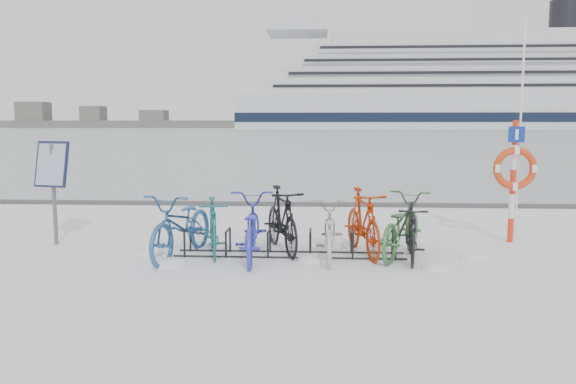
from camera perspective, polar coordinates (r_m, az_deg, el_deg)
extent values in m
plane|color=white|center=(9.84, 0.17, -6.47)|extent=(900.00, 900.00, 0.00)
cube|color=#97A2AA|center=(164.57, 3.14, 6.21)|extent=(400.00, 298.00, 0.02)
cube|color=#3F3F42|center=(15.62, 1.35, -1.24)|extent=(400.00, 0.25, 0.10)
cylinder|color=black|center=(9.84, -10.48, -5.27)|extent=(0.04, 0.04, 0.44)
cylinder|color=black|center=(10.26, -9.89, -4.76)|extent=(0.04, 0.04, 0.44)
cylinder|color=black|center=(10.00, -10.21, -3.78)|extent=(0.04, 0.44, 0.04)
cylinder|color=black|center=(9.69, -6.32, -5.38)|extent=(0.04, 0.04, 0.44)
cylinder|color=black|center=(10.12, -5.91, -4.85)|extent=(0.04, 0.04, 0.44)
cylinder|color=black|center=(9.86, -6.13, -3.86)|extent=(0.04, 0.44, 0.04)
cylinder|color=black|center=(9.60, -2.06, -5.47)|extent=(0.04, 0.04, 0.44)
cylinder|color=black|center=(10.03, -1.83, -4.92)|extent=(0.04, 0.04, 0.44)
cylinder|color=black|center=(9.77, -1.95, -3.93)|extent=(0.04, 0.44, 0.04)
cylinder|color=black|center=(9.56, 2.26, -5.52)|extent=(0.04, 0.04, 0.44)
cylinder|color=black|center=(9.99, 2.31, -4.97)|extent=(0.04, 0.04, 0.44)
cylinder|color=black|center=(9.73, 2.29, -3.97)|extent=(0.04, 0.44, 0.04)
cylinder|color=black|center=(9.58, 6.59, -5.54)|extent=(0.04, 0.04, 0.44)
cylinder|color=black|center=(10.00, 6.45, -4.99)|extent=(0.04, 0.04, 0.44)
cylinder|color=black|center=(9.75, 6.54, -4.00)|extent=(0.04, 0.44, 0.04)
cylinder|color=black|center=(9.64, 10.88, -5.53)|extent=(0.04, 0.04, 0.44)
cylinder|color=black|center=(10.07, 10.56, -4.99)|extent=(0.04, 0.04, 0.44)
cylinder|color=black|center=(9.81, 10.75, -4.00)|extent=(0.04, 0.44, 0.04)
cylinder|color=black|center=(9.62, 0.09, -6.66)|extent=(4.00, 0.03, 0.03)
cylinder|color=black|center=(10.05, 0.23, -6.07)|extent=(4.00, 0.03, 0.03)
cylinder|color=#595B5E|center=(11.44, -22.67, -0.27)|extent=(0.07, 0.07, 1.90)
cube|color=black|center=(11.36, -22.88, 2.62)|extent=(0.69, 0.38, 0.86)
cube|color=#8C99AD|center=(11.33, -22.97, 2.60)|extent=(0.61, 0.30, 0.77)
cylinder|color=red|center=(11.71, 21.66, -3.61)|extent=(0.11, 0.11, 0.47)
cylinder|color=silver|center=(11.64, 21.76, -1.34)|extent=(0.11, 0.11, 0.47)
cylinder|color=red|center=(11.58, 21.87, 0.96)|extent=(0.11, 0.11, 0.47)
cylinder|color=silver|center=(11.55, 21.97, 3.28)|extent=(0.11, 0.11, 0.47)
cylinder|color=red|center=(11.53, 22.08, 5.61)|extent=(0.11, 0.11, 0.47)
torus|color=red|center=(11.47, 22.07, 2.24)|extent=(0.82, 0.14, 0.82)
cube|color=navy|center=(11.45, 22.20, 5.44)|extent=(0.30, 0.03, 0.30)
cylinder|color=silver|center=(11.61, 22.51, 5.70)|extent=(0.04, 0.04, 4.27)
cube|color=silver|center=(212.32, 15.65, 7.86)|extent=(149.19, 27.71, 12.79)
cube|color=black|center=(198.72, 16.49, 7.30)|extent=(149.19, 0.30, 3.20)
cube|color=black|center=(225.90, 14.88, 7.28)|extent=(149.19, 0.30, 3.20)
cube|color=silver|center=(212.66, 15.73, 10.16)|extent=(133.21, 25.58, 4.26)
cube|color=silver|center=(213.33, 15.81, 12.45)|extent=(107.63, 22.38, 4.26)
cube|color=silver|center=(214.35, 15.89, 14.71)|extent=(82.05, 19.18, 4.26)
cube|color=silver|center=(210.59, 1.01, 16.58)|extent=(21.31, 21.31, 6.39)
cylinder|color=black|center=(227.77, 26.38, 16.23)|extent=(10.66, 10.66, 14.92)
cube|color=black|center=(200.31, 16.58, 11.57)|extent=(117.22, 0.20, 12.79)
cube|color=#494949|center=(295.27, -20.93, 6.45)|extent=(180.00, 12.00, 3.50)
cube|color=#494949|center=(308.75, -26.08, 6.90)|extent=(24.00, 10.00, 8.00)
cube|color=#494949|center=(284.36, -15.39, 7.31)|extent=(20.00, 10.00, 6.00)
imported|color=#265188|center=(9.84, -10.66, -3.10)|extent=(1.21, 2.34, 1.17)
imported|color=#185E60|center=(9.97, -7.64, -3.36)|extent=(0.84, 1.76, 1.02)
imported|color=#2D36B2|center=(9.56, -3.83, -3.43)|extent=(0.92, 2.20, 1.13)
imported|color=black|center=(10.10, -0.64, -2.65)|extent=(1.17, 2.07, 1.20)
imported|color=#ACAFB3|center=(9.62, 4.15, -3.78)|extent=(0.69, 1.90, 0.99)
imported|color=#A52806|center=(9.95, 7.62, -2.88)|extent=(0.96, 2.05, 1.19)
imported|color=#326836|center=(9.97, 11.40, -3.16)|extent=(1.52, 2.24, 1.11)
imported|color=black|center=(9.69, 12.46, -3.85)|extent=(0.66, 1.69, 0.99)
ellipsoid|color=white|center=(9.52, 2.72, -6.93)|extent=(0.61, 0.61, 0.21)
ellipsoid|color=white|center=(9.31, 14.78, -7.48)|extent=(0.48, 0.48, 0.17)
ellipsoid|color=white|center=(10.52, 3.73, -5.59)|extent=(0.33, 0.33, 0.12)
ellipsoid|color=white|center=(10.19, 18.29, -6.36)|extent=(0.48, 0.48, 0.17)
ellipsoid|color=white|center=(10.56, 5.30, -5.56)|extent=(0.50, 0.50, 0.18)
ellipsoid|color=white|center=(10.22, -13.74, -6.16)|extent=(0.44, 0.44, 0.15)
ellipsoid|color=white|center=(10.37, -4.07, -5.78)|extent=(0.46, 0.46, 0.16)
ellipsoid|color=white|center=(9.41, -12.01, -7.25)|extent=(0.62, 0.62, 0.22)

